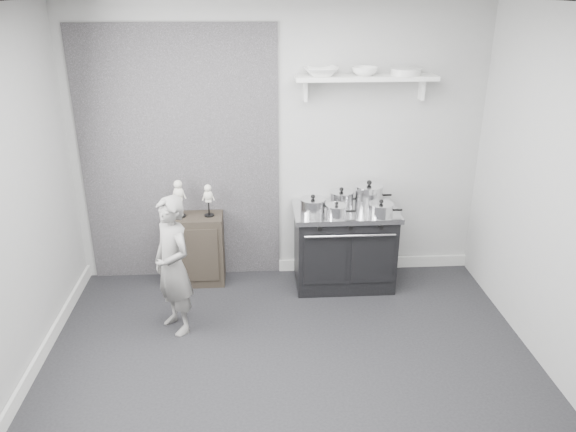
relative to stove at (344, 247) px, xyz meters
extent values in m
plane|color=black|center=(-0.63, -1.48, -0.41)|extent=(4.00, 4.00, 0.00)
cube|color=#A5A5A2|center=(-0.63, 0.32, 0.94)|extent=(4.00, 0.02, 2.70)
cube|color=#A5A5A2|center=(-0.63, -3.28, 0.94)|extent=(4.00, 0.02, 2.70)
cube|color=silver|center=(-0.63, -1.48, 2.29)|extent=(4.00, 3.60, 0.02)
cube|color=black|center=(-1.58, 0.31, 0.84)|extent=(1.90, 0.02, 2.50)
cube|color=silver|center=(0.37, 0.30, -0.35)|extent=(2.00, 0.03, 0.12)
cube|color=silver|center=(-2.61, -1.48, -0.35)|extent=(0.03, 3.60, 0.12)
cube|color=white|center=(0.17, 0.19, 1.61)|extent=(1.30, 0.26, 0.04)
cube|color=white|center=(-0.38, 0.26, 1.49)|extent=(0.03, 0.12, 0.20)
cube|color=white|center=(0.72, 0.26, 1.49)|extent=(0.03, 0.12, 0.20)
cube|color=black|center=(0.00, 0.00, -0.03)|extent=(0.95, 0.57, 0.76)
cube|color=silver|center=(0.00, 0.00, 0.38)|extent=(1.00, 0.61, 0.05)
cube|color=black|center=(-0.23, -0.28, -0.01)|extent=(0.40, 0.02, 0.49)
cube|color=black|center=(0.23, -0.28, -0.01)|extent=(0.40, 0.02, 0.49)
cylinder|color=silver|center=(0.00, -0.31, 0.26)|extent=(0.85, 0.02, 0.02)
cylinder|color=black|center=(-0.28, -0.29, 0.33)|extent=(0.04, 0.03, 0.04)
cylinder|color=black|center=(0.00, -0.29, 0.33)|extent=(0.04, 0.03, 0.04)
cylinder|color=black|center=(0.28, -0.29, 0.33)|extent=(0.04, 0.03, 0.04)
cube|color=black|center=(-1.47, 0.13, -0.05)|extent=(0.55, 0.32, 0.72)
imported|color=slate|center=(-1.57, -0.71, 0.21)|extent=(0.51, 0.54, 1.23)
cylinder|color=silver|center=(-0.33, -0.07, 0.46)|extent=(0.24, 0.24, 0.13)
cylinder|color=silver|center=(-0.33, -0.07, 0.54)|extent=(0.24, 0.24, 0.01)
sphere|color=black|center=(-0.33, -0.07, 0.56)|extent=(0.04, 0.04, 0.04)
cylinder|color=black|center=(-0.17, -0.07, 0.46)|extent=(0.10, 0.02, 0.02)
cylinder|color=silver|center=(-0.03, 0.10, 0.47)|extent=(0.23, 0.23, 0.13)
cylinder|color=silver|center=(-0.03, 0.10, 0.54)|extent=(0.24, 0.24, 0.01)
sphere|color=black|center=(-0.03, 0.10, 0.57)|extent=(0.04, 0.04, 0.04)
cylinder|color=black|center=(0.13, 0.10, 0.47)|extent=(0.10, 0.02, 0.02)
cylinder|color=silver|center=(0.24, 0.12, 0.49)|extent=(0.27, 0.27, 0.19)
cylinder|color=silver|center=(0.24, 0.12, 0.59)|extent=(0.28, 0.28, 0.01)
sphere|color=black|center=(0.24, 0.12, 0.63)|extent=(0.05, 0.05, 0.05)
cylinder|color=black|center=(0.42, 0.12, 0.49)|extent=(0.10, 0.02, 0.02)
cylinder|color=silver|center=(0.30, -0.18, 0.45)|extent=(0.23, 0.23, 0.11)
cylinder|color=silver|center=(0.30, -0.18, 0.51)|extent=(0.23, 0.23, 0.01)
sphere|color=black|center=(0.30, -0.18, 0.54)|extent=(0.04, 0.04, 0.04)
cylinder|color=black|center=(0.45, -0.18, 0.45)|extent=(0.10, 0.02, 0.02)
cylinder|color=silver|center=(-0.12, -0.18, 0.45)|extent=(0.19, 0.19, 0.10)
cylinder|color=silver|center=(-0.12, -0.18, 0.51)|extent=(0.20, 0.20, 0.01)
sphere|color=black|center=(-0.12, -0.18, 0.53)|extent=(0.03, 0.03, 0.03)
cylinder|color=black|center=(0.02, -0.18, 0.45)|extent=(0.10, 0.02, 0.02)
imported|color=white|center=(-0.24, 0.19, 1.67)|extent=(0.32, 0.32, 0.08)
imported|color=white|center=(0.16, 0.19, 1.67)|extent=(0.24, 0.24, 0.07)
cylinder|color=silver|center=(0.54, 0.19, 1.66)|extent=(0.28, 0.28, 0.06)
camera|label=1|loc=(-0.88, -4.97, 2.40)|focal=35.00mm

